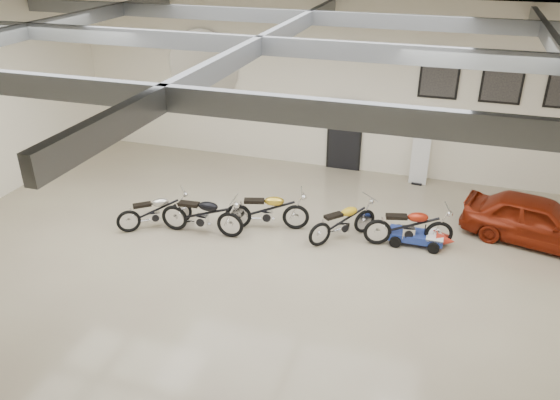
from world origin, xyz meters
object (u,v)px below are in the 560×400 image
(motorcycle_black, at_px, (202,214))
(motorcycle_yellow, at_px, (343,221))
(motorcycle_silver, at_px, (154,211))
(motorcycle_red, at_px, (409,226))
(vintage_car, at_px, (537,221))
(motorcycle_gold, at_px, (267,209))
(banner_stand, at_px, (420,155))
(go_kart, at_px, (422,234))

(motorcycle_black, bearing_deg, motorcycle_yellow, 9.88)
(motorcycle_silver, relative_size, motorcycle_red, 0.90)
(motorcycle_silver, relative_size, vintage_car, 0.54)
(motorcycle_gold, distance_m, vintage_car, 6.30)
(banner_stand, bearing_deg, motorcycle_gold, -128.41)
(banner_stand, bearing_deg, motorcycle_silver, -139.72)
(vintage_car, bearing_deg, motorcycle_red, 123.93)
(banner_stand, distance_m, motorcycle_yellow, 3.99)
(motorcycle_silver, relative_size, go_kart, 1.18)
(motorcycle_yellow, height_order, motorcycle_red, motorcycle_red)
(motorcycle_silver, xyz_separation_m, motorcycle_gold, (2.62, 0.79, 0.06))
(motorcycle_black, relative_size, motorcycle_yellow, 1.10)
(motorcycle_yellow, relative_size, go_kart, 1.21)
(motorcycle_silver, height_order, vintage_car, vintage_car)
(motorcycle_silver, bearing_deg, go_kart, -27.50)
(vintage_car, bearing_deg, go_kart, 123.81)
(motorcycle_silver, distance_m, motorcycle_yellow, 4.57)
(banner_stand, relative_size, motorcycle_yellow, 0.99)
(motorcycle_red, distance_m, go_kart, 0.41)
(motorcycle_yellow, xyz_separation_m, motorcycle_red, (1.50, 0.16, 0.04))
(banner_stand, height_order, motorcycle_black, banner_stand)
(motorcycle_silver, height_order, motorcycle_black, motorcycle_black)
(motorcycle_gold, relative_size, motorcycle_yellow, 1.10)
(motorcycle_black, bearing_deg, vintage_car, 11.28)
(motorcycle_black, distance_m, go_kart, 5.19)
(motorcycle_silver, relative_size, motorcycle_yellow, 0.98)
(motorcycle_silver, xyz_separation_m, motorcycle_black, (1.22, 0.09, 0.06))
(motorcycle_black, bearing_deg, motorcycle_red, 7.63)
(motorcycle_silver, bearing_deg, vintage_car, -24.50)
(motorcycle_black, distance_m, motorcycle_yellow, 3.35)
(motorcycle_silver, bearing_deg, motorcycle_black, -33.57)
(motorcycle_gold, relative_size, go_kart, 1.32)
(motorcycle_red, bearing_deg, motorcycle_yellow, 172.19)
(motorcycle_gold, xyz_separation_m, motorcycle_yellow, (1.86, 0.08, -0.05))
(motorcycle_black, xyz_separation_m, motorcycle_red, (4.76, 0.94, -0.01))
(motorcycle_black, bearing_deg, motorcycle_silver, -179.20)
(motorcycle_gold, relative_size, vintage_car, 0.61)
(motorcycle_yellow, bearing_deg, motorcycle_red, -40.98)
(motorcycle_black, relative_size, motorcycle_gold, 1.01)
(motorcycle_black, bearing_deg, motorcycle_gold, 22.92)
(banner_stand, height_order, motorcycle_gold, banner_stand)
(banner_stand, height_order, go_kart, banner_stand)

